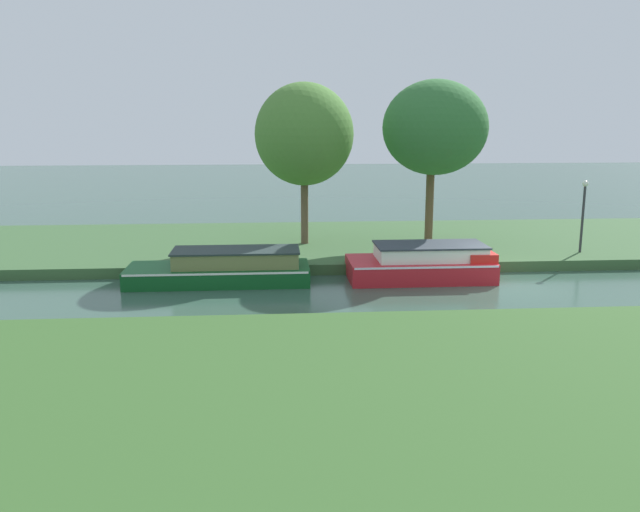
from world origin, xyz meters
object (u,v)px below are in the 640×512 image
at_px(forest_barge, 224,269).
at_px(willow_tree_left, 304,134).
at_px(red_narrowboat, 425,263).
at_px(lamp_post, 583,207).
at_px(mooring_post_near, 472,251).
at_px(willow_tree_centre, 435,128).

xyz_separation_m(forest_barge, willow_tree_left, (3.08, 5.03, 4.47)).
distance_m(red_narrowboat, willow_tree_left, 7.80).
height_order(lamp_post, mooring_post_near, lamp_post).
bearing_deg(mooring_post_near, forest_barge, -172.51).
height_order(willow_tree_centre, mooring_post_near, willow_tree_centre).
relative_size(forest_barge, willow_tree_left, 0.94).
height_order(red_narrowboat, lamp_post, lamp_post).
height_order(red_narrowboat, willow_tree_left, willow_tree_left).
relative_size(red_narrowboat, lamp_post, 1.78).
xyz_separation_m(lamp_post, mooring_post_near, (-4.75, -1.12, -1.48)).
bearing_deg(willow_tree_centre, willow_tree_left, 173.89).
height_order(willow_tree_centre, lamp_post, willow_tree_centre).
bearing_deg(forest_barge, willow_tree_left, 58.51).
distance_m(willow_tree_centre, mooring_post_near, 5.62).
distance_m(forest_barge, mooring_post_near, 9.27).
bearing_deg(forest_barge, mooring_post_near, 7.49).
bearing_deg(mooring_post_near, red_narrowboat, -149.92).
bearing_deg(forest_barge, red_narrowboat, 0.00).
distance_m(willow_tree_centre, lamp_post, 6.66).
xyz_separation_m(willow_tree_left, willow_tree_centre, (5.33, -0.57, 0.27)).
xyz_separation_m(red_narrowboat, willow_tree_left, (-4.02, 5.03, 4.40)).
relative_size(willow_tree_centre, lamp_post, 2.38).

